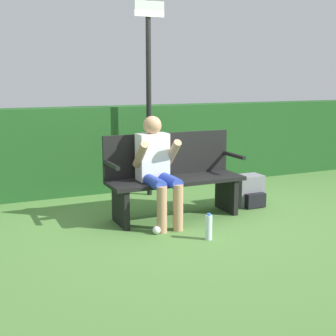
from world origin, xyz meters
TOP-DOWN VIEW (x-y plane):
  - ground_plane at (0.00, 0.00)m, footprint 40.00×40.00m
  - hedge_back at (0.00, 1.68)m, footprint 12.00×0.42m
  - park_bench at (0.00, 0.07)m, footprint 1.62×0.51m
  - person_seated at (-0.28, -0.08)m, footprint 0.48×0.65m
  - backpack at (1.10, 0.11)m, footprint 0.36×0.35m
  - water_bottle at (-0.02, -0.83)m, footprint 0.07×0.07m
  - signpost at (0.13, 1.15)m, footprint 0.42×0.09m
  - litter_crumple at (-0.44, -0.45)m, footprint 0.09×0.09m

SIDE VIEW (x-z plane):
  - ground_plane at x=0.00m, z-range 0.00..0.00m
  - litter_crumple at x=-0.44m, z-range 0.00..0.09m
  - water_bottle at x=-0.02m, z-range -0.01..0.27m
  - backpack at x=1.10m, z-range -0.01..0.38m
  - park_bench at x=0.00m, z-range -0.01..0.98m
  - hedge_back at x=0.00m, z-range 0.00..1.23m
  - person_seated at x=-0.28m, z-range 0.06..1.27m
  - signpost at x=0.13m, z-range 0.16..2.83m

